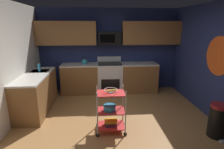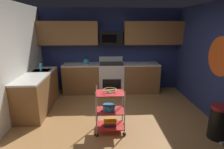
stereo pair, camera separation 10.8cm
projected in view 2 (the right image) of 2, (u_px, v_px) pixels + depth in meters
name	position (u px, v px, depth m)	size (l,w,h in m)	color
floor	(116.00, 127.00, 3.91)	(4.40, 4.80, 0.04)	#A87542
wall_back	(111.00, 50.00, 5.91)	(4.52, 0.06, 2.60)	navy
wall_flower_decal	(220.00, 57.00, 3.83)	(0.84, 0.84, 0.00)	#E5591E
counter_run	(88.00, 82.00, 5.36)	(3.69, 2.34, 0.92)	brown
oven_range	(111.00, 77.00, 5.81)	(0.76, 0.65, 1.10)	white
upper_cabinets	(111.00, 33.00, 5.57)	(4.40, 0.33, 0.70)	brown
microwave	(111.00, 38.00, 5.59)	(0.70, 0.39, 0.40)	black
rolling_cart	(110.00, 110.00, 3.62)	(0.60, 0.40, 0.91)	silver
fruit_bowl	(110.00, 90.00, 3.50)	(0.27, 0.27, 0.07)	silver
mixing_bowl_large	(109.00, 107.00, 3.60)	(0.25, 0.25, 0.11)	#338CBF
book_stack	(110.00, 122.00, 3.69)	(0.26, 0.18, 0.11)	#1E4C8C
kettle	(86.00, 62.00, 5.63)	(0.21, 0.18, 0.26)	teal
dish_soap_bottle	(41.00, 67.00, 4.78)	(0.06, 0.06, 0.20)	#2D8CBF
trash_can	(219.00, 122.00, 3.42)	(0.34, 0.42, 0.66)	black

